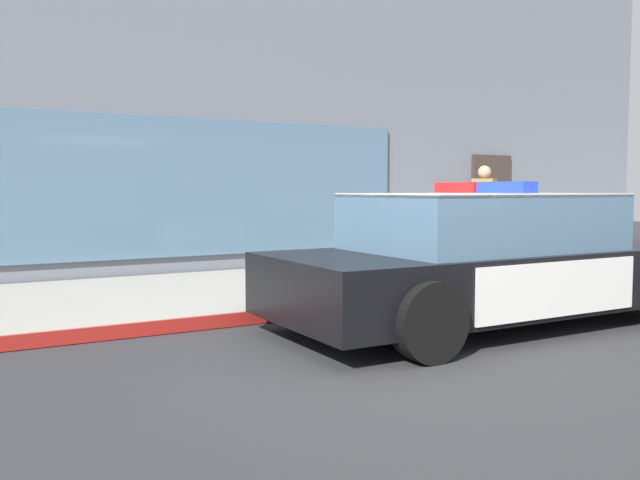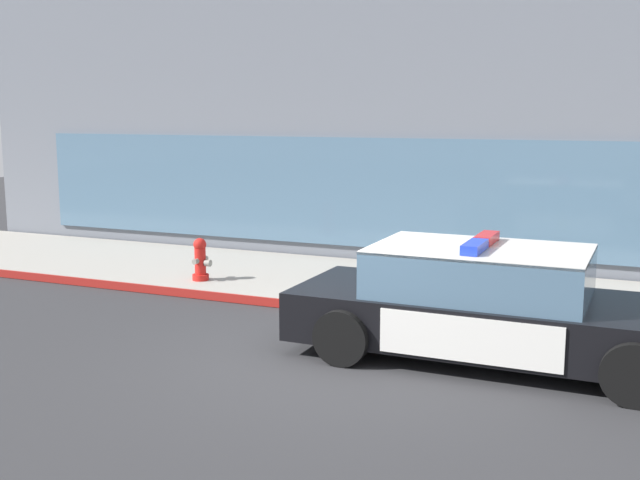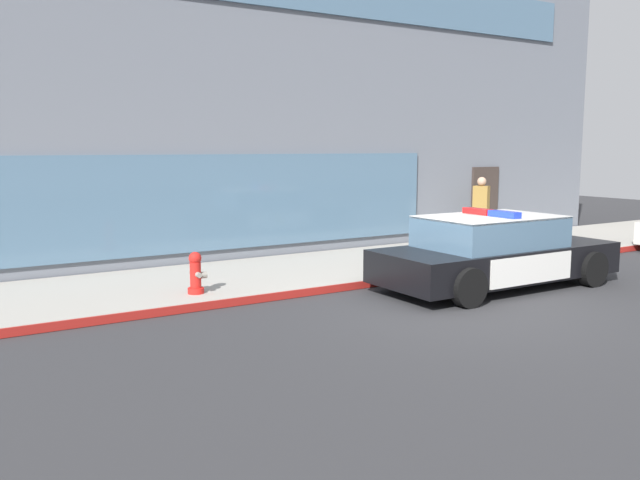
# 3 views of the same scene
# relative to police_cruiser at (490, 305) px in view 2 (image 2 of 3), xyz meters

# --- Properties ---
(ground) EXTENTS (48.00, 48.00, 0.00)m
(ground) POSITION_rel_police_cruiser_xyz_m (-1.77, -0.89, -0.68)
(ground) COLOR #303033
(sidewalk) EXTENTS (48.00, 3.47, 0.15)m
(sidewalk) POSITION_rel_police_cruiser_xyz_m (-1.77, 2.97, -0.60)
(sidewalk) COLOR #A39E93
(sidewalk) RESTS_ON ground
(curb_red_paint) EXTENTS (28.80, 0.04, 0.14)m
(curb_red_paint) POSITION_rel_police_cruiser_xyz_m (-1.77, 1.22, -0.60)
(curb_red_paint) COLOR maroon
(curb_red_paint) RESTS_ON ground
(storefront_building) EXTENTS (21.35, 8.48, 8.73)m
(storefront_building) POSITION_rel_police_cruiser_xyz_m (-1.81, 8.95, 3.68)
(storefront_building) COLOR slate
(storefront_building) RESTS_ON ground
(police_cruiser) EXTENTS (4.91, 2.12, 1.49)m
(police_cruiser) POSITION_rel_police_cruiser_xyz_m (0.00, 0.00, 0.00)
(police_cruiser) COLOR black
(police_cruiser) RESTS_ON ground
(fire_hydrant) EXTENTS (0.34, 0.39, 0.73)m
(fire_hydrant) POSITION_rel_police_cruiser_xyz_m (-5.26, 1.88, -0.18)
(fire_hydrant) COLOR red
(fire_hydrant) RESTS_ON sidewalk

